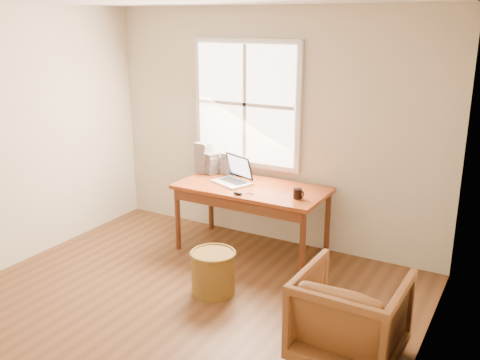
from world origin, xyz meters
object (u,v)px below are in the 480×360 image
(coffee_mug, at_px, (298,194))
(laptop, at_px, (231,170))
(cd_stack_a, at_px, (228,164))
(armchair, at_px, (350,317))
(desk, at_px, (252,188))
(wicker_stool, at_px, (213,273))

(coffee_mug, bearing_deg, laptop, 167.41)
(laptop, bearing_deg, cd_stack_a, 148.84)
(armchair, xyz_separation_m, cd_stack_a, (-2.02, 1.62, 0.52))
(desk, height_order, wicker_stool, desk)
(wicker_stool, xyz_separation_m, cd_stack_a, (-0.60, 1.27, 0.67))
(desk, height_order, coffee_mug, coffee_mug)
(desk, distance_m, armchair, 2.09)
(laptop, relative_size, cd_stack_a, 1.73)
(cd_stack_a, bearing_deg, armchair, -38.85)
(desk, xyz_separation_m, laptop, (-0.24, -0.02, 0.17))
(wicker_stool, height_order, cd_stack_a, cd_stack_a)
(desk, bearing_deg, laptop, -175.17)
(desk, distance_m, wicker_stool, 1.13)
(armchair, height_order, cd_stack_a, cd_stack_a)
(wicker_stool, relative_size, laptop, 0.93)
(armchair, bearing_deg, laptop, -35.20)
(desk, xyz_separation_m, armchair, (1.55, -1.34, -0.38))
(armchair, xyz_separation_m, coffee_mug, (-0.97, 1.22, 0.45))
(armchair, xyz_separation_m, wicker_stool, (-1.42, 0.35, -0.15))
(laptop, distance_m, cd_stack_a, 0.37)
(desk, xyz_separation_m, cd_stack_a, (-0.47, 0.28, 0.14))
(cd_stack_a, bearing_deg, laptop, -53.22)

